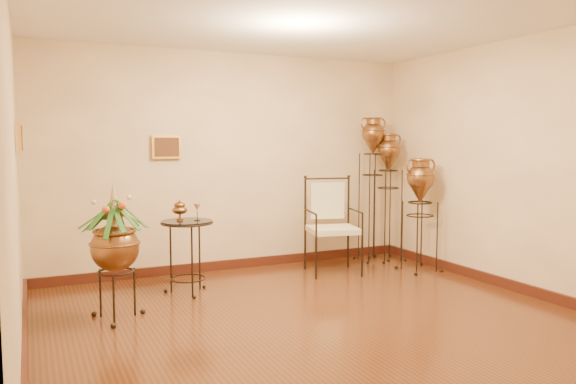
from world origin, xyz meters
name	(u,v)px	position (x,y,z in m)	size (l,w,h in m)	color
ground	(323,324)	(0.00, 0.00, 0.00)	(5.00, 5.00, 0.00)	#572914
room_shell	(323,134)	(-0.01, 0.01, 1.73)	(5.02, 5.02, 2.81)	#FCD6A2
amphora_tall	(372,187)	(1.94, 2.15, 1.03)	(0.46, 0.46, 2.02)	black
amphora_mid	(388,196)	(2.15, 2.07, 0.91)	(0.48, 0.48, 1.80)	black
amphora_short	(420,214)	(2.15, 1.36, 0.74)	(0.56, 0.56, 1.48)	black
planter_urn	(115,242)	(-1.69, 0.95, 0.74)	(0.72, 0.72, 1.32)	black
armchair	(333,226)	(1.07, 1.72, 0.61)	(0.80, 0.77, 1.21)	black
side_table	(187,255)	(-0.85, 1.56, 0.42)	(0.59, 0.59, 1.02)	black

